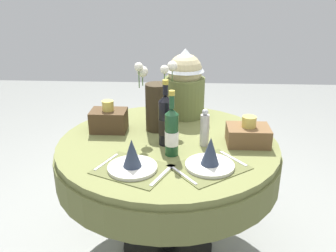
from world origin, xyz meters
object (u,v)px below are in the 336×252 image
object	(u,v)px
wine_bottle_left	(172,132)
woven_basket_side_left	(109,120)
flower_vase	(157,103)
pepper_mill	(205,129)
dining_table	(168,161)
wine_bottle_centre	(166,120)
place_setting_right	(210,159)
woven_basket_side_right	(248,134)
place_setting_left	(132,161)
gift_tub_back_centre	(185,81)

from	to	relation	value
wine_bottle_left	woven_basket_side_left	distance (m)	0.50
flower_vase	pepper_mill	world-z (taller)	flower_vase
woven_basket_side_left	dining_table	bearing A→B (deg)	-21.06
dining_table	wine_bottle_centre	bearing A→B (deg)	-103.64
place_setting_right	woven_basket_side_right	distance (m)	0.36
place_setting_left	pepper_mill	world-z (taller)	pepper_mill
pepper_mill	woven_basket_side_right	size ratio (longest dim) A/B	0.91
place_setting_right	flower_vase	xyz separation A→B (m)	(-0.30, 0.47, 0.13)
gift_tub_back_centre	woven_basket_side_right	distance (m)	0.59
place_setting_left	woven_basket_side_left	size ratio (longest dim) A/B	1.96
flower_vase	place_setting_left	bearing A→B (deg)	-98.54
place_setting_right	pepper_mill	xyz separation A→B (m)	(-0.02, 0.26, 0.05)
place_setting_right	wine_bottle_left	size ratio (longest dim) A/B	1.23
dining_table	flower_vase	distance (m)	0.35
place_setting_left	gift_tub_back_centre	world-z (taller)	gift_tub_back_centre
dining_table	place_setting_right	world-z (taller)	place_setting_right
place_setting_right	woven_basket_side_left	bearing A→B (deg)	143.20
gift_tub_back_centre	woven_basket_side_right	xyz separation A→B (m)	(0.36, -0.44, -0.18)
place_setting_left	flower_vase	world-z (taller)	flower_vase
pepper_mill	woven_basket_side_left	bearing A→B (deg)	162.24
place_setting_right	flower_vase	size ratio (longest dim) A/B	0.99
gift_tub_back_centre	woven_basket_side_left	xyz separation A→B (m)	(-0.45, -0.29, -0.17)
wine_bottle_centre	pepper_mill	xyz separation A→B (m)	(0.21, -0.00, -0.04)
place_setting_left	woven_basket_side_right	world-z (taller)	woven_basket_side_right
place_setting_left	woven_basket_side_left	distance (m)	0.52
wine_bottle_centre	dining_table	bearing A→B (deg)	76.36
pepper_mill	woven_basket_side_left	distance (m)	0.60
wine_bottle_left	woven_basket_side_left	xyz separation A→B (m)	(-0.39, 0.31, -0.06)
woven_basket_side_left	woven_basket_side_right	world-z (taller)	woven_basket_side_left
place_setting_left	woven_basket_side_left	xyz separation A→B (m)	(-0.21, 0.48, 0.02)
place_setting_left	place_setting_right	world-z (taller)	same
dining_table	woven_basket_side_left	bearing A→B (deg)	158.94
woven_basket_side_left	wine_bottle_centre	bearing A→B (deg)	-27.03
woven_basket_side_right	dining_table	bearing A→B (deg)	178.57
pepper_mill	woven_basket_side_left	xyz separation A→B (m)	(-0.57, 0.18, -0.03)
pepper_mill	wine_bottle_centre	bearing A→B (deg)	179.66
place_setting_right	gift_tub_back_centre	size ratio (longest dim) A/B	0.95
woven_basket_side_right	woven_basket_side_left	bearing A→B (deg)	169.43
dining_table	pepper_mill	xyz separation A→B (m)	(0.20, -0.04, 0.23)
dining_table	flower_vase	bearing A→B (deg)	114.11
flower_vase	wine_bottle_left	bearing A→B (deg)	-72.62
dining_table	gift_tub_back_centre	size ratio (longest dim) A/B	2.82
wine_bottle_centre	woven_basket_side_right	xyz separation A→B (m)	(0.46, 0.03, -0.09)
gift_tub_back_centre	woven_basket_side_left	distance (m)	0.56
wine_bottle_left	place_setting_right	bearing A→B (deg)	-34.38
flower_vase	pepper_mill	distance (m)	0.36
wine_bottle_left	woven_basket_side_right	distance (m)	0.45
pepper_mill	woven_basket_side_right	xyz separation A→B (m)	(0.24, 0.03, -0.04)
woven_basket_side_right	place_setting_left	bearing A→B (deg)	-151.25
woven_basket_side_left	woven_basket_side_right	xyz separation A→B (m)	(0.81, -0.15, -0.01)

